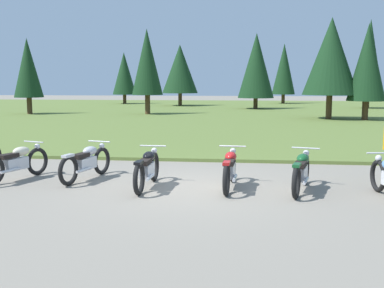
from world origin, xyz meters
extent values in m
plane|color=gray|center=(0.00, 0.00, 0.00)|extent=(140.00, 140.00, 0.00)
cube|color=#5B7033|center=(0.00, 25.27, 0.05)|extent=(80.00, 44.00, 0.10)
cylinder|color=#47331E|center=(-11.30, 37.28, 0.54)|extent=(0.36, 0.36, 1.07)
cone|color=#143319|center=(-11.30, 37.28, 3.27)|extent=(2.47, 2.47, 4.39)
cylinder|color=#47331E|center=(6.43, 18.90, 0.79)|extent=(0.36, 0.36, 1.58)
cone|color=#143319|center=(6.43, 18.90, 3.91)|extent=(3.33, 3.33, 4.66)
cylinder|color=#47331E|center=(-5.57, 21.90, 0.73)|extent=(0.36, 0.36, 1.46)
cone|color=#143319|center=(-5.57, 21.90, 3.76)|extent=(2.18, 2.18, 4.59)
cylinder|color=#47331E|center=(2.22, 29.42, 0.51)|extent=(0.36, 0.36, 1.03)
cone|color=#143319|center=(2.22, 29.42, 3.74)|extent=(3.05, 3.05, 5.43)
cylinder|color=#47331E|center=(-13.99, 21.12, 0.64)|extent=(0.36, 0.36, 1.28)
cone|color=#143319|center=(-13.99, 21.12, 3.36)|extent=(2.04, 2.04, 4.16)
cylinder|color=#47331E|center=(5.42, 39.85, 0.54)|extent=(0.36, 0.36, 1.07)
cone|color=#143319|center=(5.42, 39.85, 3.74)|extent=(2.45, 2.45, 5.35)
cylinder|color=#47331E|center=(-4.90, 33.86, 0.66)|extent=(0.36, 0.36, 1.32)
cone|color=#143319|center=(-4.90, 33.86, 3.62)|extent=(3.42, 3.42, 4.61)
cylinder|color=#47331E|center=(8.44, 18.33, 0.62)|extent=(0.36, 0.36, 1.24)
cone|color=#143319|center=(8.44, 18.33, 3.51)|extent=(2.24, 2.24, 4.54)
cylinder|color=#47331E|center=(11.92, 31.33, 0.62)|extent=(0.36, 0.36, 1.25)
cone|color=#143319|center=(11.92, 31.33, 4.47)|extent=(2.44, 2.44, 6.45)
torus|color=black|center=(-3.99, 0.95, 0.35)|extent=(0.32, 0.69, 0.70)
cube|color=silver|center=(-4.21, 0.28, 0.40)|extent=(0.40, 0.67, 0.28)
ellipsoid|color=beige|center=(-4.16, 0.46, 0.68)|extent=(0.40, 0.54, 0.22)
cube|color=black|center=(-4.29, 0.08, 0.62)|extent=(0.36, 0.53, 0.10)
cylinder|color=silver|center=(-4.02, 0.85, 0.86)|extent=(0.60, 0.23, 0.03)
sphere|color=silver|center=(-3.98, 0.97, 0.73)|extent=(0.14, 0.14, 0.14)
cylinder|color=silver|center=(-4.18, -0.04, 0.30)|extent=(0.24, 0.54, 0.07)
torus|color=black|center=(-2.39, 1.21, 0.35)|extent=(0.27, 0.70, 0.70)
torus|color=black|center=(-2.74, -0.15, 0.35)|extent=(0.27, 0.70, 0.70)
cube|color=silver|center=(-2.56, 0.53, 0.40)|extent=(0.35, 0.67, 0.28)
ellipsoid|color=#B7B7BC|center=(-2.52, 0.70, 0.68)|extent=(0.37, 0.53, 0.22)
cube|color=black|center=(-2.62, 0.32, 0.62)|extent=(0.33, 0.52, 0.10)
cube|color=#B7B7BC|center=(-2.74, -0.15, 0.69)|extent=(0.22, 0.34, 0.06)
cylinder|color=silver|center=(-2.41, 1.11, 0.86)|extent=(0.61, 0.19, 0.03)
sphere|color=silver|center=(-2.38, 1.23, 0.73)|extent=(0.14, 0.14, 0.14)
cylinder|color=silver|center=(-2.50, 0.21, 0.30)|extent=(0.21, 0.55, 0.07)
torus|color=black|center=(-0.90, 0.57, 0.35)|extent=(0.12, 0.70, 0.70)
torus|color=black|center=(-0.95, -0.83, 0.35)|extent=(0.12, 0.70, 0.70)
cube|color=silver|center=(-0.92, -0.13, 0.40)|extent=(0.22, 0.65, 0.28)
ellipsoid|color=black|center=(-0.92, 0.05, 0.68)|extent=(0.28, 0.49, 0.22)
cube|color=black|center=(-0.93, -0.35, 0.62)|extent=(0.24, 0.49, 0.10)
cube|color=black|center=(-0.95, -0.83, 0.69)|extent=(0.15, 0.32, 0.06)
cylinder|color=silver|center=(-0.91, 0.47, 0.86)|extent=(0.62, 0.05, 0.03)
sphere|color=silver|center=(-0.90, 0.59, 0.73)|extent=(0.14, 0.14, 0.14)
cylinder|color=silver|center=(-0.79, -0.44, 0.30)|extent=(0.09, 0.55, 0.07)
torus|color=black|center=(0.96, 0.72, 0.35)|extent=(0.15, 0.71, 0.70)
torus|color=black|center=(0.86, -0.67, 0.35)|extent=(0.15, 0.71, 0.70)
cube|color=silver|center=(0.91, 0.02, 0.40)|extent=(0.24, 0.65, 0.28)
ellipsoid|color=#AD1919|center=(0.92, 0.20, 0.68)|extent=(0.29, 0.50, 0.22)
cube|color=black|center=(0.89, -0.20, 0.62)|extent=(0.25, 0.49, 0.10)
cube|color=#AD1919|center=(0.86, -0.67, 0.69)|extent=(0.16, 0.33, 0.06)
cylinder|color=silver|center=(0.95, 0.62, 0.86)|extent=(0.62, 0.07, 0.03)
sphere|color=silver|center=(0.96, 0.74, 0.73)|extent=(0.14, 0.14, 0.14)
cylinder|color=silver|center=(1.03, -0.29, 0.30)|extent=(0.11, 0.55, 0.07)
torus|color=black|center=(2.63, 0.59, 0.35)|extent=(0.28, 0.70, 0.70)
torus|color=black|center=(2.27, -0.76, 0.35)|extent=(0.28, 0.70, 0.70)
cube|color=silver|center=(2.45, -0.08, 0.40)|extent=(0.36, 0.67, 0.28)
ellipsoid|color=#144C23|center=(2.49, 0.09, 0.68)|extent=(0.37, 0.53, 0.22)
cube|color=black|center=(2.39, -0.30, 0.62)|extent=(0.34, 0.52, 0.10)
cube|color=#144C23|center=(2.27, -0.76, 0.69)|extent=(0.22, 0.35, 0.06)
cylinder|color=silver|center=(2.60, 0.50, 0.86)|extent=(0.61, 0.19, 0.03)
sphere|color=silver|center=(2.63, 0.61, 0.73)|extent=(0.14, 0.14, 0.14)
cylinder|color=silver|center=(2.51, -0.41, 0.30)|extent=(0.21, 0.55, 0.07)
torus|color=black|center=(4.08, 0.04, 0.35)|extent=(0.19, 0.71, 0.70)
cylinder|color=silver|center=(4.09, -0.06, 0.86)|extent=(0.62, 0.11, 0.03)
sphere|color=silver|center=(4.08, 0.06, 0.73)|extent=(0.14, 0.14, 0.14)
camera|label=1|loc=(1.18, -9.92, 2.34)|focal=42.60mm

